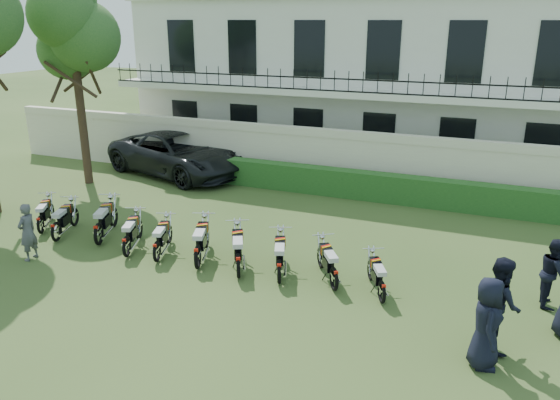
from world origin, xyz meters
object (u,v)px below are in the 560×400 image
Objects in this scene: motorcycle_8 at (334,273)px; motorcycle_9 at (382,287)px; motorcycle_5 at (197,251)px; officer_1 at (500,303)px; motorcycle_3 at (126,241)px; officer_4 at (554,273)px; motorcycle_0 at (40,220)px; motorcycle_2 at (98,229)px; officer_0 at (487,323)px; motorcycle_1 at (56,227)px; suv at (178,154)px; motorcycle_7 at (279,266)px; inspector at (27,232)px; motorcycle_6 at (238,260)px; motorcycle_4 at (156,247)px; tree_west_near at (72,29)px.

motorcycle_9 is at bearing -40.61° from motorcycle_8.
motorcycle_5 is 7.36m from officer_1.
officer_4 is at bearing -13.36° from motorcycle_3.
motorcycle_0 is 0.82× the size of officer_1.
motorcycle_2 is 10.72m from officer_0.
motorcycle_1 reaches higher than motorcycle_8.
suv is at bearing 91.30° from motorcycle_3.
motorcycle_0 is at bearing 65.90° from officer_1.
officer_4 is at bearing -45.15° from officer_1.
officer_0 is at bearing -30.74° from motorcycle_3.
officer_0 is 0.79m from officer_1.
motorcycle_2 is 8.28m from motorcycle_9.
motorcycle_9 is at bearing 109.46° from officer_4.
motorcycle_7 reaches higher than motorcycle_1.
inspector is at bearing 79.80° from officer_0.
motorcycle_0 is 1.02× the size of motorcycle_9.
officer_1 is at bearing 89.77° from inspector.
motorcycle_6 is 5.87m from inspector.
motorcycle_2 is 2.23m from motorcycle_4.
suv is 3.30× the size of officer_1.
motorcycle_7 is 6.29m from officer_4.
tree_west_near is at bearing 103.06° from motorcycle_1.
motorcycle_7 reaches higher than motorcycle_9.
motorcycle_0 is 0.99× the size of motorcycle_8.
motorcycle_6 is at bearing -20.13° from motorcycle_1.
tree_west_near is at bearing 49.33° from officer_1.
officer_0 is at bearing -38.65° from motorcycle_0.
inspector reaches higher than motorcycle_5.
tree_west_near reaches higher than motorcycle_1.
tree_west_near is 4.92× the size of motorcycle_8.
officer_0 is 1.12× the size of officer_4.
motorcycle_1 is 0.97× the size of motorcycle_6.
motorcycle_8 is at bearing -22.50° from motorcycle_2.
inspector reaches higher than motorcycle_1.
motorcycle_9 is (6.07, 0.08, -0.03)m from motorcycle_4.
inspector reaches higher than motorcycle_6.
officer_1 is at bearing -24.00° from motorcycle_4.
motorcycle_5 reaches higher than motorcycle_0.
tree_west_near is 4.37× the size of officer_0.
motorcycle_0 is 1.00× the size of inspector.
motorcycle_6 is (1.21, -0.06, -0.01)m from motorcycle_5.
officer_0 reaches higher than motorcycle_4.
officer_1 reaches higher than motorcycle_8.
motorcycle_8 is (8.42, 0.18, -0.00)m from motorcycle_1.
motorcycle_5 is at bearing -19.60° from motorcycle_1.
motorcycle_4 is at bearing -134.68° from suv.
motorcycle_2 is at bearing 156.73° from motorcycle_7.
motorcycle_3 is (3.49, -0.41, 0.03)m from motorcycle_0.
motorcycle_3 is at bearing 164.11° from motorcycle_4.
motorcycle_7 is (1.07, 0.11, -0.03)m from motorcycle_6.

